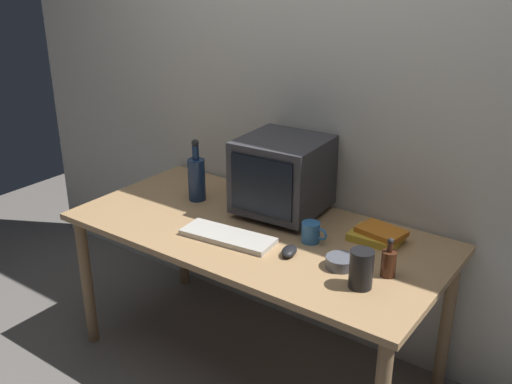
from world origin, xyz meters
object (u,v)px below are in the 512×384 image
(book_stack, at_px, (378,235))
(metal_canister, at_px, (361,269))
(bottle_tall, at_px, (197,177))
(crt_monitor, at_px, (282,175))
(mug, at_px, (311,232))
(keyboard, at_px, (228,236))
(computer_mouse, at_px, (289,251))
(bottle_short, at_px, (389,262))
(cd_spindle, at_px, (341,262))

(book_stack, relative_size, metal_canister, 1.58)
(bottle_tall, distance_m, metal_canister, 1.08)
(crt_monitor, relative_size, mug, 3.41)
(metal_canister, bearing_deg, crt_monitor, 147.41)
(keyboard, height_order, mug, mug)
(bottle_tall, xyz_separation_m, metal_canister, (1.04, -0.28, -0.04))
(computer_mouse, distance_m, mug, 0.16)
(crt_monitor, bearing_deg, book_stack, 0.20)
(keyboard, distance_m, book_stack, 0.65)
(keyboard, distance_m, bottle_short, 0.71)
(bottle_short, xyz_separation_m, mug, (-0.39, 0.07, -0.01))
(bottle_tall, relative_size, book_stack, 1.34)
(computer_mouse, xyz_separation_m, mug, (0.01, 0.16, 0.03))
(crt_monitor, distance_m, mug, 0.35)
(mug, xyz_separation_m, metal_canister, (0.34, -0.21, 0.03))
(bottle_short, height_order, mug, bottle_short)
(metal_canister, bearing_deg, bottle_tall, 165.20)
(crt_monitor, height_order, metal_canister, crt_monitor)
(crt_monitor, xyz_separation_m, book_stack, (0.50, 0.00, -0.17))
(crt_monitor, height_order, book_stack, crt_monitor)
(crt_monitor, distance_m, metal_canister, 0.73)
(mug, height_order, cd_spindle, mug)
(mug, bearing_deg, cd_spindle, -30.28)
(bottle_tall, bearing_deg, cd_spindle, -11.63)
(book_stack, height_order, cd_spindle, book_stack)
(bottle_tall, bearing_deg, metal_canister, -14.80)
(bottle_tall, relative_size, bottle_short, 1.96)
(bottle_tall, relative_size, mug, 2.64)
(bottle_tall, relative_size, cd_spindle, 2.64)
(crt_monitor, relative_size, cd_spindle, 3.41)
(crt_monitor, distance_m, book_stack, 0.52)
(bottle_tall, bearing_deg, keyboard, -32.80)
(crt_monitor, xyz_separation_m, mug, (0.27, -0.18, -0.15))
(keyboard, xyz_separation_m, cd_spindle, (0.51, 0.07, 0.01))
(bottle_tall, xyz_separation_m, book_stack, (0.93, 0.11, -0.09))
(book_stack, height_order, mug, mug)
(computer_mouse, relative_size, mug, 0.83)
(computer_mouse, height_order, bottle_short, bottle_short)
(crt_monitor, relative_size, bottle_tall, 1.29)
(computer_mouse, bearing_deg, book_stack, 40.00)
(bottle_tall, relative_size, metal_canister, 2.11)
(computer_mouse, relative_size, book_stack, 0.42)
(bottle_short, bearing_deg, metal_canister, -110.35)
(cd_spindle, bearing_deg, book_stack, 85.99)
(crt_monitor, height_order, keyboard, crt_monitor)
(computer_mouse, xyz_separation_m, metal_canister, (0.35, -0.05, 0.06))
(computer_mouse, distance_m, bottle_tall, 0.74)
(crt_monitor, relative_size, book_stack, 1.73)
(crt_monitor, bearing_deg, mug, -33.55)
(book_stack, distance_m, metal_canister, 0.41)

